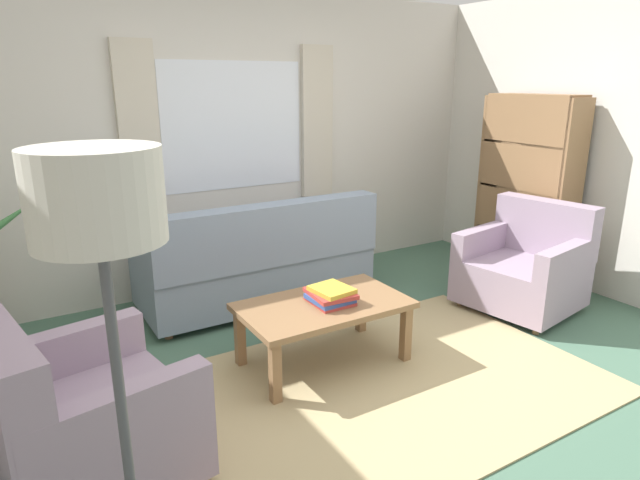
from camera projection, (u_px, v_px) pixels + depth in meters
name	position (u px, v px, depth m)	size (l,w,h in m)	color
ground_plane	(381.00, 387.00, 3.37)	(6.24, 6.24, 0.00)	#476B56
wall_back	(232.00, 143.00, 4.86)	(5.32, 0.12, 2.60)	silver
window_with_curtains	(235.00, 126.00, 4.75)	(1.98, 0.07, 1.40)	white
area_rug	(381.00, 386.00, 3.37)	(2.76, 1.80, 0.01)	tan
couch	(259.00, 263.00, 4.52)	(1.90, 0.82, 0.92)	gray
armchair_left	(79.00, 419.00, 2.47)	(0.96, 0.98, 0.88)	#998499
armchair_right	(525.00, 267.00, 4.47)	(0.95, 0.97, 0.88)	#998499
coffee_table	(324.00, 311.00, 3.56)	(1.10, 0.64, 0.44)	olive
book_stack_on_table	(331.00, 295.00, 3.53)	(0.28, 0.32, 0.11)	#B23833
bookshelf	(526.00, 197.00, 5.05)	(0.30, 0.94, 1.72)	olive
standing_lamp	(103.00, 257.00, 1.37)	(0.33, 0.33, 1.69)	#4C4C51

